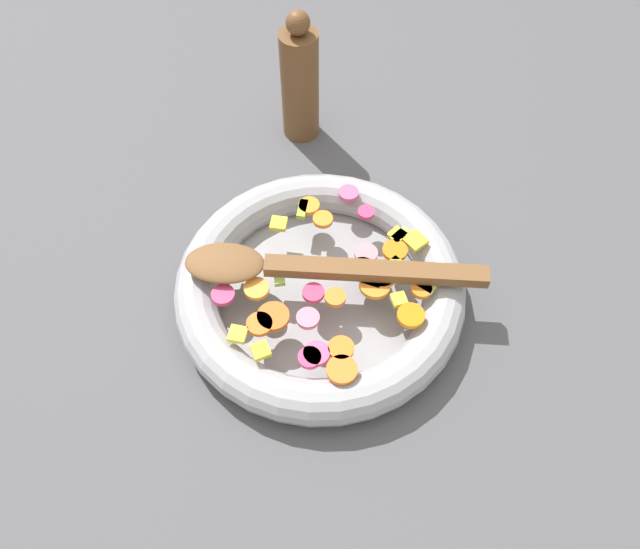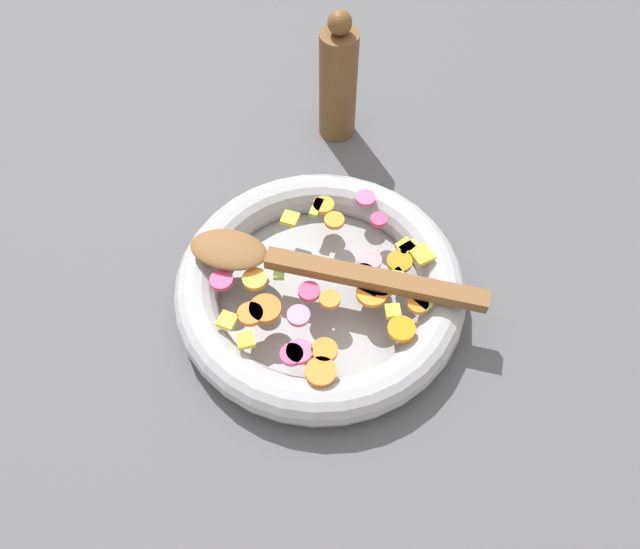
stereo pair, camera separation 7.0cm
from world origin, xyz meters
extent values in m
plane|color=#4C4C51|center=(0.00, 0.00, 0.00)|extent=(4.00, 4.00, 0.00)
cylinder|color=gray|center=(0.00, 0.00, 0.01)|extent=(0.29, 0.29, 0.01)
torus|color=#9E9EA5|center=(0.00, 0.00, 0.03)|extent=(0.34, 0.34, 0.05)
cylinder|color=orange|center=(-0.05, -0.05, 0.05)|extent=(0.04, 0.04, 0.01)
cylinder|color=orange|center=(0.06, 0.01, 0.05)|extent=(0.05, 0.05, 0.01)
cylinder|color=orange|center=(-0.03, -0.09, 0.05)|extent=(0.04, 0.04, 0.01)
cylinder|color=orange|center=(-0.02, -0.07, 0.05)|extent=(0.04, 0.04, 0.01)
cylinder|color=orange|center=(0.06, 0.07, 0.05)|extent=(0.03, 0.03, 0.01)
cylinder|color=orange|center=(0.11, -0.01, 0.05)|extent=(0.04, 0.04, 0.01)
cylinder|color=orange|center=(0.06, 0.03, 0.05)|extent=(0.04, 0.04, 0.01)
cylinder|color=orange|center=(0.06, -0.08, 0.05)|extent=(0.04, 0.04, 0.01)
cylinder|color=orange|center=(-0.06, 0.08, 0.05)|extent=(0.03, 0.03, 0.01)
cylinder|color=orange|center=(0.11, 0.03, 0.05)|extent=(0.03, 0.03, 0.01)
cylinder|color=orange|center=(-0.03, 0.07, 0.05)|extent=(0.03, 0.03, 0.01)
cylinder|color=orange|center=(0.03, -0.02, 0.05)|extent=(0.03, 0.03, 0.01)
cylinder|color=orange|center=(0.07, -0.10, 0.05)|extent=(0.05, 0.05, 0.01)
cube|color=#9FCB53|center=(-0.04, -0.02, 0.05)|extent=(0.02, 0.03, 0.01)
cube|color=#A3BD47|center=(0.11, 0.04, 0.05)|extent=(0.03, 0.02, 0.01)
cube|color=#B7D84B|center=(-0.11, -0.04, 0.05)|extent=(0.03, 0.02, 0.01)
cube|color=#91BD32|center=(-0.06, 0.07, 0.05)|extent=(0.02, 0.03, 0.01)
cube|color=#98C24C|center=(0.06, 0.09, 0.05)|extent=(0.02, 0.03, 0.01)
cube|color=#A9C85F|center=(-0.10, -0.02, 0.05)|extent=(0.03, 0.02, 0.01)
cube|color=#86C23D|center=(0.07, 0.05, 0.05)|extent=(0.02, 0.03, 0.01)
cube|color=#A2C346|center=(0.06, 0.01, 0.05)|extent=(0.02, 0.01, 0.01)
cylinder|color=pink|center=(0.04, 0.03, 0.05)|extent=(0.04, 0.04, 0.01)
cylinder|color=pink|center=(0.04, 0.05, 0.05)|extent=(0.03, 0.03, 0.01)
cylinder|color=pink|center=(0.01, -0.06, 0.05)|extent=(0.03, 0.03, 0.01)
cylinder|color=#DB386C|center=(0.01, 0.10, 0.05)|extent=(0.02, 0.02, 0.01)
cylinder|color=#CB3465|center=(-0.08, -0.07, 0.05)|extent=(0.03, 0.03, 0.01)
cylinder|color=#CE5482|center=(-0.02, 0.12, 0.05)|extent=(0.03, 0.03, 0.01)
cylinder|color=#E04F81|center=(0.04, -0.09, 0.05)|extent=(0.03, 0.03, 0.01)
cylinder|color=#D6396D|center=(0.04, -0.10, 0.05)|extent=(0.03, 0.03, 0.01)
cylinder|color=#DC3560|center=(0.01, -0.03, 0.05)|extent=(0.03, 0.03, 0.01)
cube|color=yellow|center=(0.09, 0.01, 0.05)|extent=(0.02, 0.02, 0.01)
cube|color=yellow|center=(-0.08, 0.04, 0.05)|extent=(0.02, 0.02, 0.01)
cube|color=gold|center=(-0.01, -0.12, 0.05)|extent=(0.03, 0.03, 0.01)
cube|color=yellow|center=(0.08, 0.09, 0.05)|extent=(0.03, 0.03, 0.01)
cube|color=yellow|center=(0.06, 0.09, 0.05)|extent=(0.02, 0.02, 0.01)
cube|color=yellow|center=(-0.04, -0.11, 0.05)|extent=(0.02, 0.02, 0.01)
cube|color=brown|center=(0.06, 0.02, 0.06)|extent=(0.24, 0.12, 0.01)
ellipsoid|color=brown|center=(-0.10, -0.04, 0.06)|extent=(0.10, 0.09, 0.01)
cylinder|color=brown|center=(-0.15, 0.25, 0.08)|extent=(0.05, 0.05, 0.16)
sphere|color=brown|center=(-0.15, 0.25, 0.18)|extent=(0.03, 0.03, 0.03)
camera|label=1|loc=(0.18, -0.36, 0.63)|focal=35.00mm
camera|label=2|loc=(0.24, -0.32, 0.63)|focal=35.00mm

